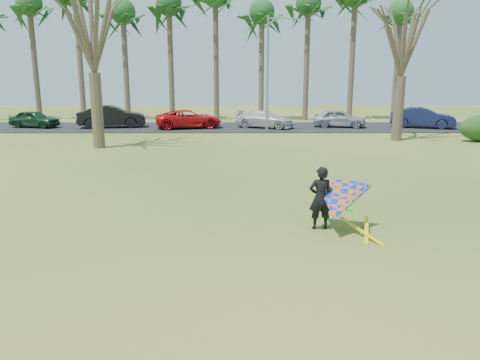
{
  "coord_description": "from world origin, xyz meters",
  "views": [
    {
      "loc": [
        -0.05,
        -11.51,
        4.22
      ],
      "look_at": [
        0.0,
        2.0,
        1.1
      ],
      "focal_mm": 35.0,
      "sensor_mm": 36.0,
      "label": 1
    }
  ],
  "objects_px": {
    "car_0": "(34,119)",
    "kite_flyer": "(337,201)",
    "car_2": "(189,119)",
    "bare_tree_left": "(91,21)",
    "streetlight": "(270,69)",
    "bare_tree_right": "(404,32)",
    "car_1": "(112,117)",
    "car_3": "(265,119)",
    "car_4": "(339,118)",
    "car_5": "(423,118)"
  },
  "relations": [
    {
      "from": "car_1",
      "to": "bare_tree_right",
      "type": "bearing_deg",
      "value": -118.6
    },
    {
      "from": "kite_flyer",
      "to": "bare_tree_right",
      "type": "bearing_deg",
      "value": 66.97
    },
    {
      "from": "streetlight",
      "to": "kite_flyer",
      "type": "relative_size",
      "value": 3.35
    },
    {
      "from": "bare_tree_right",
      "to": "kite_flyer",
      "type": "bearing_deg",
      "value": -113.03
    },
    {
      "from": "bare_tree_left",
      "to": "streetlight",
      "type": "relative_size",
      "value": 1.21
    },
    {
      "from": "streetlight",
      "to": "car_4",
      "type": "distance_m",
      "value": 7.3
    },
    {
      "from": "streetlight",
      "to": "car_4",
      "type": "relative_size",
      "value": 2.0
    },
    {
      "from": "bare_tree_right",
      "to": "streetlight",
      "type": "bearing_deg",
      "value": 152.97
    },
    {
      "from": "bare_tree_left",
      "to": "car_0",
      "type": "relative_size",
      "value": 2.54
    },
    {
      "from": "bare_tree_left",
      "to": "bare_tree_right",
      "type": "height_order",
      "value": "bare_tree_left"
    },
    {
      "from": "kite_flyer",
      "to": "car_3",
      "type": "bearing_deg",
      "value": 91.44
    },
    {
      "from": "bare_tree_left",
      "to": "kite_flyer",
      "type": "relative_size",
      "value": 4.06
    },
    {
      "from": "bare_tree_left",
      "to": "car_0",
      "type": "height_order",
      "value": "bare_tree_left"
    },
    {
      "from": "bare_tree_left",
      "to": "car_0",
      "type": "xyz_separation_m",
      "value": [
        -7.76,
        9.65,
        -6.2
      ]
    },
    {
      "from": "bare_tree_right",
      "to": "car_3",
      "type": "distance_m",
      "value": 11.81
    },
    {
      "from": "car_2",
      "to": "car_3",
      "type": "xyz_separation_m",
      "value": [
        5.82,
        0.24,
        -0.04
      ]
    },
    {
      "from": "car_0",
      "to": "car_4",
      "type": "xyz_separation_m",
      "value": [
        23.55,
        0.12,
        0.03
      ]
    },
    {
      "from": "car_0",
      "to": "car_4",
      "type": "distance_m",
      "value": 23.55
    },
    {
      "from": "kite_flyer",
      "to": "car_2",
      "type": "bearing_deg",
      "value": 105.22
    },
    {
      "from": "car_4",
      "to": "car_5",
      "type": "relative_size",
      "value": 0.85
    },
    {
      "from": "streetlight",
      "to": "car_1",
      "type": "bearing_deg",
      "value": 167.37
    },
    {
      "from": "car_2",
      "to": "kite_flyer",
      "type": "relative_size",
      "value": 2.08
    },
    {
      "from": "car_1",
      "to": "car_3",
      "type": "distance_m",
      "value": 11.79
    },
    {
      "from": "car_0",
      "to": "car_2",
      "type": "bearing_deg",
      "value": -78.79
    },
    {
      "from": "bare_tree_right",
      "to": "car_0",
      "type": "distance_m",
      "value": 27.24
    },
    {
      "from": "bare_tree_right",
      "to": "streetlight",
      "type": "height_order",
      "value": "bare_tree_right"
    },
    {
      "from": "car_3",
      "to": "car_2",
      "type": "bearing_deg",
      "value": 115.91
    },
    {
      "from": "streetlight",
      "to": "car_4",
      "type": "bearing_deg",
      "value": 26.24
    },
    {
      "from": "streetlight",
      "to": "car_3",
      "type": "xyz_separation_m",
      "value": [
        -0.17,
        2.41,
        -3.75
      ]
    },
    {
      "from": "bare_tree_left",
      "to": "bare_tree_right",
      "type": "distance_m",
      "value": 18.25
    },
    {
      "from": "car_1",
      "to": "car_3",
      "type": "relative_size",
      "value": 1.13
    },
    {
      "from": "car_1",
      "to": "car_5",
      "type": "height_order",
      "value": "car_1"
    },
    {
      "from": "car_1",
      "to": "streetlight",
      "type": "bearing_deg",
      "value": -112.58
    },
    {
      "from": "bare_tree_left",
      "to": "car_5",
      "type": "xyz_separation_m",
      "value": [
        22.07,
        9.36,
        -6.08
      ]
    },
    {
      "from": "car_3",
      "to": "car_4",
      "type": "xyz_separation_m",
      "value": [
        5.8,
        0.36,
        0.03
      ]
    },
    {
      "from": "streetlight",
      "to": "car_0",
      "type": "xyz_separation_m",
      "value": [
        -17.92,
        2.65,
        -3.75
      ]
    },
    {
      "from": "streetlight",
      "to": "car_1",
      "type": "xyz_separation_m",
      "value": [
        -11.95,
        2.68,
        -3.57
      ]
    },
    {
      "from": "car_0",
      "to": "car_2",
      "type": "relative_size",
      "value": 0.77
    },
    {
      "from": "streetlight",
      "to": "car_2",
      "type": "height_order",
      "value": "streetlight"
    },
    {
      "from": "car_0",
      "to": "kite_flyer",
      "type": "height_order",
      "value": "kite_flyer"
    },
    {
      "from": "car_0",
      "to": "car_4",
      "type": "relative_size",
      "value": 0.96
    },
    {
      "from": "bare_tree_left",
      "to": "car_2",
      "type": "distance_m",
      "value": 11.81
    },
    {
      "from": "bare_tree_right",
      "to": "car_3",
      "type": "relative_size",
      "value": 2.04
    },
    {
      "from": "bare_tree_left",
      "to": "kite_flyer",
      "type": "bearing_deg",
      "value": -53.75
    },
    {
      "from": "car_0",
      "to": "car_2",
      "type": "xyz_separation_m",
      "value": [
        11.93,
        -0.47,
        0.04
      ]
    },
    {
      "from": "streetlight",
      "to": "kite_flyer",
      "type": "xyz_separation_m",
      "value": [
        0.43,
        -21.44,
        -3.61
      ]
    },
    {
      "from": "car_1",
      "to": "kite_flyer",
      "type": "height_order",
      "value": "kite_flyer"
    },
    {
      "from": "bare_tree_left",
      "to": "car_4",
      "type": "relative_size",
      "value": 2.43
    },
    {
      "from": "car_1",
      "to": "kite_flyer",
      "type": "xyz_separation_m",
      "value": [
        12.38,
        -24.12,
        -0.04
      ]
    },
    {
      "from": "car_3",
      "to": "car_1",
      "type": "bearing_deg",
      "value": 112.28
    }
  ]
}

